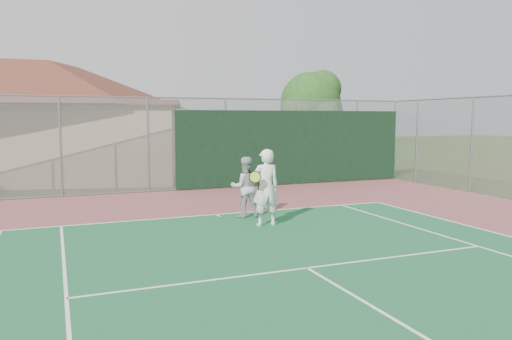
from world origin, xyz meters
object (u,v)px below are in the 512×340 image
(clubhouse, at_px, (30,109))
(player_white_front, at_px, (265,188))
(tree, at_px, (312,105))
(player_grey_back, at_px, (245,188))

(clubhouse, bearing_deg, player_white_front, -52.99)
(clubhouse, relative_size, tree, 3.13)
(player_white_front, height_order, player_grey_back, player_white_front)
(clubhouse, xyz_separation_m, player_grey_back, (5.83, -12.75, -2.35))
(tree, relative_size, player_grey_back, 3.15)
(player_grey_back, bearing_deg, clubhouse, -56.35)
(clubhouse, xyz_separation_m, player_white_front, (5.91, -13.98, -2.21))
(clubhouse, relative_size, player_white_front, 8.44)
(player_white_front, relative_size, player_grey_back, 1.17)
(player_white_front, bearing_deg, tree, -120.00)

